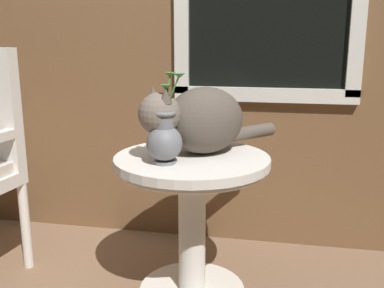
# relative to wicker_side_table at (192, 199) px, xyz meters

# --- Properties ---
(wicker_side_table) EXTENTS (0.62, 0.62, 0.61)m
(wicker_side_table) POSITION_rel_wicker_side_table_xyz_m (0.00, 0.00, 0.00)
(wicker_side_table) COLOR silver
(wicker_side_table) RESTS_ON ground_plane
(cat) EXTENTS (0.51, 0.53, 0.28)m
(cat) POSITION_rel_wicker_side_table_xyz_m (0.02, 0.05, 0.32)
(cat) COLOR brown
(cat) RESTS_ON wicker_side_table
(pewter_vase_with_ivy) EXTENTS (0.15, 0.13, 0.34)m
(pewter_vase_with_ivy) POSITION_rel_wicker_side_table_xyz_m (-0.08, -0.12, 0.28)
(pewter_vase_with_ivy) COLOR slate
(pewter_vase_with_ivy) RESTS_ON wicker_side_table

